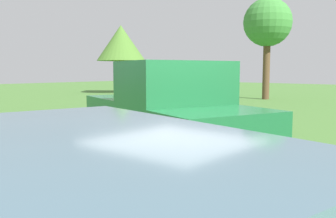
% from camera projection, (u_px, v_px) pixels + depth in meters
% --- Properties ---
extents(ground_plane, '(80.00, 80.00, 0.00)m').
position_uv_depth(ground_plane, '(174.00, 165.00, 6.33)').
color(ground_plane, '#477533').
extents(pickup_truck, '(4.88, 3.33, 1.82)m').
position_uv_depth(pickup_truck, '(171.00, 107.00, 6.99)').
color(pickup_truck, black).
rests_on(pickup_truck, ground_plane).
extents(tree_back_left, '(2.71, 2.71, 5.70)m').
position_uv_depth(tree_back_left, '(268.00, 24.00, 20.38)').
color(tree_back_left, brown).
rests_on(tree_back_left, ground_plane).
extents(tree_back_right, '(3.52, 3.52, 4.90)m').
position_uv_depth(tree_back_right, '(121.00, 43.00, 26.19)').
color(tree_back_right, brown).
rests_on(tree_back_right, ground_plane).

